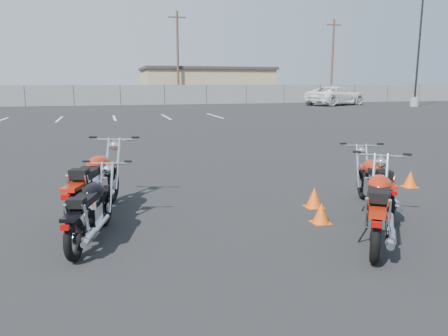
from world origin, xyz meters
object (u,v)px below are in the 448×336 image
object	(u,v)px
motorcycle_front_red	(95,184)
motorcycle_second_black	(91,210)
motorcycle_third_red	(379,207)
motorcycle_rear_red	(375,183)
white_van	(336,90)

from	to	relation	value
motorcycle_front_red	motorcycle_second_black	world-z (taller)	motorcycle_front_red
motorcycle_third_red	motorcycle_rear_red	world-z (taller)	motorcycle_third_red
motorcycle_second_black	motorcycle_third_red	size ratio (longest dim) A/B	0.96
motorcycle_third_red	motorcycle_front_red	bearing A→B (deg)	148.90
motorcycle_rear_red	white_van	distance (m)	34.09
motorcycle_front_red	motorcycle_rear_red	bearing A→B (deg)	-10.80
white_van	motorcycle_rear_red	bearing A→B (deg)	127.92
motorcycle_front_red	white_van	world-z (taller)	white_van
motorcycle_second_black	motorcycle_front_red	bearing A→B (deg)	87.50
white_van	motorcycle_front_red	bearing A→B (deg)	121.24
motorcycle_second_black	motorcycle_rear_red	distance (m)	4.33
motorcycle_second_black	motorcycle_rear_red	size ratio (longest dim) A/B	0.95
motorcycle_rear_red	white_van	bearing A→B (deg)	61.47
motorcycle_front_red	motorcycle_third_red	distance (m)	4.04
motorcycle_second_black	white_van	bearing A→B (deg)	55.70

